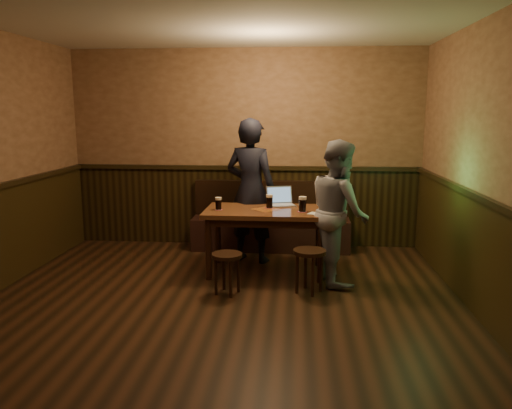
{
  "coord_description": "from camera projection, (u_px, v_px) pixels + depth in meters",
  "views": [
    {
      "loc": [
        0.74,
        -4.15,
        1.92
      ],
      "look_at": [
        0.27,
        1.57,
        0.85
      ],
      "focal_mm": 35.0,
      "sensor_mm": 36.0,
      "label": 1
    }
  ],
  "objects": [
    {
      "name": "room",
      "position": [
        213.0,
        193.0,
        4.47
      ],
      "size": [
        5.04,
        6.04,
        2.84
      ],
      "color": "black",
      "rests_on": "ground"
    },
    {
      "name": "bench",
      "position": [
        271.0,
        227.0,
        7.08
      ],
      "size": [
        2.2,
        0.5,
        0.95
      ],
      "color": "black",
      "rests_on": "ground"
    },
    {
      "name": "pub_table",
      "position": [
        266.0,
        218.0,
        5.95
      ],
      "size": [
        1.46,
        0.84,
        0.78
      ],
      "rotation": [
        0.0,
        0.0,
        -0.01
      ],
      "color": "brown",
      "rests_on": "ground"
    },
    {
      "name": "stool_left",
      "position": [
        227.0,
        262.0,
        5.29
      ],
      "size": [
        0.43,
        0.43,
        0.44
      ],
      "rotation": [
        0.0,
        0.0,
        0.43
      ],
      "color": "black",
      "rests_on": "ground"
    },
    {
      "name": "stool_right",
      "position": [
        309.0,
        258.0,
        5.32
      ],
      "size": [
        0.43,
        0.43,
        0.47
      ],
      "rotation": [
        0.0,
        0.0,
        0.28
      ],
      "color": "black",
      "rests_on": "ground"
    },
    {
      "name": "pint_left",
      "position": [
        218.0,
        203.0,
        5.9
      ],
      "size": [
        0.1,
        0.1,
        0.15
      ],
      "color": "maroon",
      "rests_on": "pub_table"
    },
    {
      "name": "pint_mid",
      "position": [
        269.0,
        201.0,
        6.0
      ],
      "size": [
        0.11,
        0.11,
        0.17
      ],
      "color": "maroon",
      "rests_on": "pub_table"
    },
    {
      "name": "pint_right",
      "position": [
        302.0,
        204.0,
        5.78
      ],
      "size": [
        0.12,
        0.12,
        0.18
      ],
      "color": "maroon",
      "rests_on": "pub_table"
    },
    {
      "name": "laptop",
      "position": [
        280.0,
        201.0,
        6.19
      ],
      "size": [
        0.39,
        0.34,
        0.23
      ],
      "rotation": [
        0.0,
        0.0,
        0.3
      ],
      "color": "silver",
      "rests_on": "pub_table"
    },
    {
      "name": "menu",
      "position": [
        318.0,
        214.0,
        5.67
      ],
      "size": [
        0.26,
        0.23,
        0.0
      ],
      "primitive_type": "cube",
      "rotation": [
        0.0,
        0.0,
        -0.46
      ],
      "color": "silver",
      "rests_on": "pub_table"
    },
    {
      "name": "person_suit",
      "position": [
        251.0,
        191.0,
        6.39
      ],
      "size": [
        0.78,
        0.64,
        1.85
      ],
      "primitive_type": "imported",
      "rotation": [
        0.0,
        0.0,
        2.8
      ],
      "color": "black",
      "rests_on": "ground"
    },
    {
      "name": "person_grey",
      "position": [
        339.0,
        212.0,
        5.62
      ],
      "size": [
        0.77,
        0.9,
        1.62
      ],
      "primitive_type": "imported",
      "rotation": [
        0.0,
        0.0,
        1.78
      ],
      "color": "gray",
      "rests_on": "ground"
    }
  ]
}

